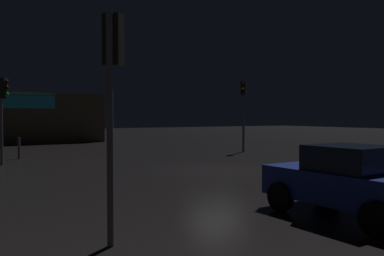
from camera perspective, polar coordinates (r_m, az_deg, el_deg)
ground_plane at (r=17.45m, az=3.44°, el=-5.99°), size 120.00×120.00×0.00m
store_building at (r=40.04m, az=-24.27°, el=1.32°), size 14.61×8.93×4.34m
traffic_signal_main at (r=20.98m, az=-25.31°, el=3.35°), size 0.43×0.41×4.16m
traffic_signal_opposite at (r=7.40m, az=-11.25°, el=7.63°), size 0.42×0.42×4.17m
traffic_signal_cross_left at (r=26.27m, az=7.32°, el=3.57°), size 0.42×0.42×4.57m
car_near at (r=9.98m, az=21.36°, el=-7.05°), size 2.13×3.94×1.66m
bollard_kerb_a at (r=23.81m, az=-23.41°, el=-2.67°), size 0.14×0.14×1.16m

